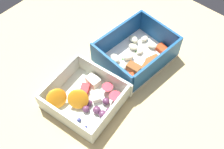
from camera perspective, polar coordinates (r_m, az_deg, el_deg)
table_surface at (r=68.80cm, az=-0.88°, el=-1.52°), size 80.00×80.00×2.00cm
pasta_container at (r=70.36cm, az=5.13°, el=4.32°), size 19.19×15.73×6.98cm
fruit_bowl at (r=63.21cm, az=-5.50°, el=-4.90°), size 16.50×17.20×5.52cm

